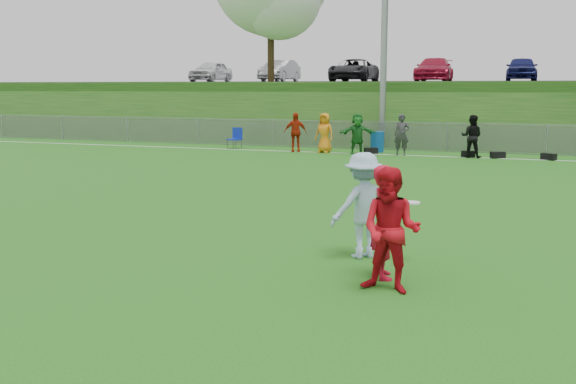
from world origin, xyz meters
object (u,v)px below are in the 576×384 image
at_px(player_blue, 363,205).
at_px(recycling_bin, 377,142).
at_px(player_red_left, 385,222).
at_px(player_red_center, 391,231).
at_px(frisbee, 412,203).

height_order(player_blue, recycling_bin, player_blue).
bearing_deg(player_blue, player_red_left, 76.66).
xyz_separation_m(player_red_left, player_red_center, (0.20, -0.64, 0.02)).
distance_m(player_red_center, frisbee, 1.67).
bearing_deg(player_red_left, recycling_bin, -7.16).
xyz_separation_m(player_red_left, frisbee, (0.23, 1.02, 0.13)).
bearing_deg(player_blue, recycling_bin, -121.31).
bearing_deg(player_red_center, recycling_bin, 108.47).
xyz_separation_m(player_red_center, frisbee, (0.03, 1.66, 0.10)).
xyz_separation_m(player_red_left, recycling_bin, (-3.73, 18.28, -0.40)).
height_order(player_red_left, player_blue, player_blue).
height_order(player_red_center, player_blue, player_blue).
bearing_deg(frisbee, player_red_center, -91.14).
relative_size(player_red_left, frisbee, 6.08).
relative_size(player_red_center, player_blue, 0.99).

